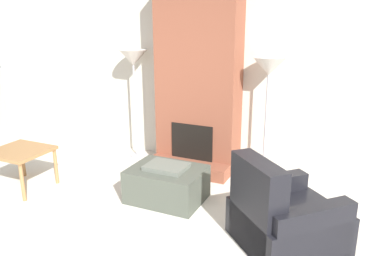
{
  "coord_description": "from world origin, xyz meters",
  "views": [
    {
      "loc": [
        2.0,
        -1.91,
        2.07
      ],
      "look_at": [
        0.0,
        2.56,
        0.62
      ],
      "focal_mm": 35.0,
      "sensor_mm": 36.0,
      "label": 1
    }
  ],
  "objects_px": {
    "ottoman": "(167,183)",
    "floor_lamp_right": "(269,71)",
    "side_table": "(20,155)",
    "floor_lamp_left": "(133,62)",
    "armchair": "(281,219)"
  },
  "relations": [
    {
      "from": "floor_lamp_right",
      "to": "side_table",
      "type": "bearing_deg",
      "value": -149.85
    },
    {
      "from": "floor_lamp_left",
      "to": "armchair",
      "type": "bearing_deg",
      "value": -30.46
    },
    {
      "from": "armchair",
      "to": "side_table",
      "type": "relative_size",
      "value": 1.84
    },
    {
      "from": "ottoman",
      "to": "side_table",
      "type": "xyz_separation_m",
      "value": [
        -1.81,
        -0.45,
        0.24
      ]
    },
    {
      "from": "ottoman",
      "to": "floor_lamp_right",
      "type": "relative_size",
      "value": 0.53
    },
    {
      "from": "ottoman",
      "to": "side_table",
      "type": "height_order",
      "value": "side_table"
    },
    {
      "from": "floor_lamp_left",
      "to": "floor_lamp_right",
      "type": "height_order",
      "value": "floor_lamp_left"
    },
    {
      "from": "side_table",
      "to": "floor_lamp_right",
      "type": "xyz_separation_m",
      "value": [
        2.68,
        1.56,
        0.99
      ]
    },
    {
      "from": "ottoman",
      "to": "armchair",
      "type": "bearing_deg",
      "value": -14.8
    },
    {
      "from": "floor_lamp_left",
      "to": "floor_lamp_right",
      "type": "bearing_deg",
      "value": 0.0
    },
    {
      "from": "floor_lamp_right",
      "to": "floor_lamp_left",
      "type": "bearing_deg",
      "value": 180.0
    },
    {
      "from": "side_table",
      "to": "floor_lamp_right",
      "type": "distance_m",
      "value": 3.25
    },
    {
      "from": "ottoman",
      "to": "armchair",
      "type": "xyz_separation_m",
      "value": [
        1.4,
        -0.37,
        0.06
      ]
    },
    {
      "from": "ottoman",
      "to": "floor_lamp_right",
      "type": "xyz_separation_m",
      "value": [
        0.87,
        1.11,
        1.23
      ]
    },
    {
      "from": "ottoman",
      "to": "floor_lamp_right",
      "type": "distance_m",
      "value": 1.87
    }
  ]
}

